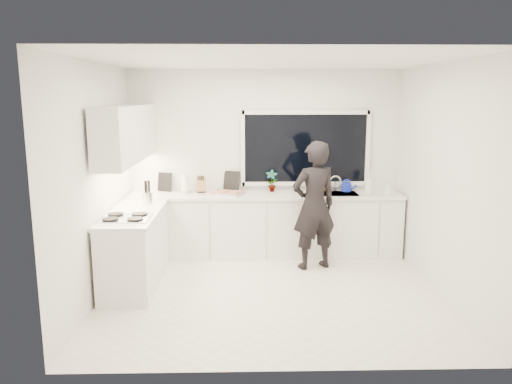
{
  "coord_description": "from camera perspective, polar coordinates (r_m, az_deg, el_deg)",
  "views": [
    {
      "loc": [
        -0.31,
        -5.64,
        2.32
      ],
      "look_at": [
        -0.16,
        0.4,
        1.15
      ],
      "focal_mm": 35.0,
      "sensor_mm": 36.0,
      "label": 1
    }
  ],
  "objects": [
    {
      "name": "person",
      "position": [
        6.74,
        6.66,
        -1.56
      ],
      "size": [
        0.74,
        0.61,
        1.74
      ],
      "primitive_type": "imported",
      "rotation": [
        0.0,
        0.0,
        3.49
      ],
      "color": "black",
      "rests_on": "floor"
    },
    {
      "name": "faucet",
      "position": [
        7.53,
        9.05,
        0.95
      ],
      "size": [
        0.03,
        0.03,
        0.22
      ],
      "primitive_type": "cylinder",
      "color": "silver",
      "rests_on": "countertop_back"
    },
    {
      "name": "floor",
      "position": [
        6.11,
        1.66,
        -11.46
      ],
      "size": [
        4.0,
        3.5,
        0.02
      ],
      "primitive_type": "cube",
      "color": "beige",
      "rests_on": "ground"
    },
    {
      "name": "upper_cabinets",
      "position": [
        6.53,
        -14.57,
        6.48
      ],
      "size": [
        0.34,
        2.1,
        0.7
      ],
      "primitive_type": "cube",
      "color": "white",
      "rests_on": "wall_left"
    },
    {
      "name": "stovetop",
      "position": [
        5.97,
        -14.72,
        -2.82
      ],
      "size": [
        0.56,
        0.48,
        0.03
      ],
      "primitive_type": "cube",
      "color": "black",
      "rests_on": "countertop_left"
    },
    {
      "name": "wall_right",
      "position": [
        6.18,
        20.71,
        1.21
      ],
      "size": [
        0.02,
        3.5,
        2.7
      ],
      "primitive_type": "cube",
      "color": "white",
      "rests_on": "ground"
    },
    {
      "name": "sink",
      "position": [
        7.37,
        9.29,
        -0.54
      ],
      "size": [
        0.58,
        0.42,
        0.14
      ],
      "primitive_type": "cube",
      "color": "silver",
      "rests_on": "countertop_back"
    },
    {
      "name": "base_cabinets_back",
      "position": [
        7.34,
        1.09,
        -3.88
      ],
      "size": [
        3.92,
        0.58,
        0.88
      ],
      "primitive_type": "cube",
      "color": "white",
      "rests_on": "floor"
    },
    {
      "name": "countertop_left",
      "position": [
        6.31,
        -13.81,
        -2.38
      ],
      "size": [
        0.62,
        1.6,
        0.04
      ],
      "primitive_type": "cube",
      "color": "silver",
      "rests_on": "base_cabinets_left"
    },
    {
      "name": "picture_frame_small",
      "position": [
        7.44,
        -2.81,
        1.27
      ],
      "size": [
        0.24,
        0.12,
        0.3
      ],
      "primitive_type": "cube",
      "rotation": [
        0.0,
        0.0,
        -0.43
      ],
      "color": "black",
      "rests_on": "countertop_back"
    },
    {
      "name": "utensil_crock",
      "position": [
        6.7,
        -12.28,
        -0.66
      ],
      "size": [
        0.17,
        0.17,
        0.16
      ],
      "primitive_type": "cylinder",
      "rotation": [
        0.0,
        0.0,
        -0.36
      ],
      "color": "silver",
      "rests_on": "countertop_left"
    },
    {
      "name": "pizza",
      "position": [
        7.2,
        -3.36,
        -0.02
      ],
      "size": [
        0.51,
        0.45,
        0.01
      ],
      "primitive_type": "cube",
      "rotation": [
        0.0,
        0.0,
        -0.38
      ],
      "color": "red",
      "rests_on": "pizza_tray"
    },
    {
      "name": "base_cabinets_left",
      "position": [
        6.43,
        -13.62,
        -6.37
      ],
      "size": [
        0.58,
        1.6,
        0.88
      ],
      "primitive_type": "cube",
      "color": "white",
      "rests_on": "floor"
    },
    {
      "name": "paper_towel_roll",
      "position": [
        7.35,
        -8.11,
        0.9
      ],
      "size": [
        0.13,
        0.13,
        0.26
      ],
      "primitive_type": "cylinder",
      "rotation": [
        0.0,
        0.0,
        0.25
      ],
      "color": "white",
      "rests_on": "countertop_back"
    },
    {
      "name": "countertop_back",
      "position": [
        7.23,
        1.11,
        -0.37
      ],
      "size": [
        3.94,
        0.62,
        0.04
      ],
      "primitive_type": "cube",
      "color": "silver",
      "rests_on": "base_cabinets_back"
    },
    {
      "name": "herb_plants",
      "position": [
        7.42,
        6.04,
        1.25
      ],
      "size": [
        0.97,
        0.33,
        0.32
      ],
      "color": "#26662D",
      "rests_on": "countertop_back"
    },
    {
      "name": "knife_block",
      "position": [
        7.37,
        -6.28,
        0.81
      ],
      "size": [
        0.14,
        0.11,
        0.22
      ],
      "primitive_type": "cube",
      "rotation": [
        0.0,
        0.0,
        0.09
      ],
      "color": "#9A7247",
      "rests_on": "countertop_back"
    },
    {
      "name": "pizza_tray",
      "position": [
        7.2,
        -3.36,
        -0.15
      ],
      "size": [
        0.57,
        0.5,
        0.03
      ],
      "primitive_type": "cube",
      "rotation": [
        0.0,
        0.0,
        -0.38
      ],
      "color": "silver",
      "rests_on": "countertop_back"
    },
    {
      "name": "wall_left",
      "position": [
        5.97,
        -17.9,
        1.07
      ],
      "size": [
        0.02,
        3.5,
        2.7
      ],
      "primitive_type": "cube",
      "color": "white",
      "rests_on": "ground"
    },
    {
      "name": "wall_back",
      "position": [
        7.47,
        1.01,
        3.49
      ],
      "size": [
        4.0,
        0.02,
        2.7
      ],
      "primitive_type": "cube",
      "color": "white",
      "rests_on": "ground"
    },
    {
      "name": "ceiling",
      "position": [
        5.66,
        1.82,
        14.9
      ],
      "size": [
        4.0,
        3.5,
        0.02
      ],
      "primitive_type": "cube",
      "color": "white",
      "rests_on": "wall_back"
    },
    {
      "name": "soap_bottles",
      "position": [
        7.29,
        13.2,
        0.77
      ],
      "size": [
        0.4,
        0.16,
        0.32
      ],
      "color": "#D8BF66",
      "rests_on": "countertop_back"
    },
    {
      "name": "picture_frame_large",
      "position": [
        7.53,
        -10.38,
        1.15
      ],
      "size": [
        0.21,
        0.09,
        0.28
      ],
      "primitive_type": "cube",
      "rotation": [
        0.0,
        0.0,
        -0.34
      ],
      "color": "black",
      "rests_on": "countertop_back"
    },
    {
      "name": "watering_can",
      "position": [
        7.53,
        10.29,
        0.56
      ],
      "size": [
        0.16,
        0.16,
        0.13
      ],
      "primitive_type": "cylinder",
      "rotation": [
        0.0,
        0.0,
        -0.19
      ],
      "color": "#1427BC",
      "rests_on": "countertop_back"
    },
    {
      "name": "window",
      "position": [
        7.46,
        5.66,
        4.98
      ],
      "size": [
        1.8,
        0.02,
        1.0
      ],
      "primitive_type": "cube",
      "color": "black",
      "rests_on": "wall_back"
    }
  ]
}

